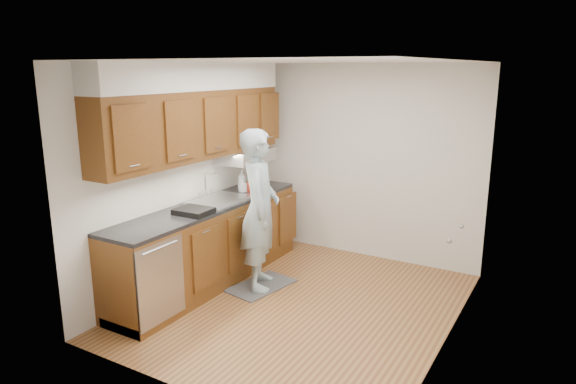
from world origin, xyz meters
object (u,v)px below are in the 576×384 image
object	(u,v)px
soap_bottle_b	(243,185)
dish_rack	(194,211)
soda_can	(250,187)
steel_can	(255,188)
soap_bottle_a	(242,180)
person	(260,199)
soap_bottle_c	(256,181)

from	to	relation	value
soap_bottle_b	dish_rack	bearing A→B (deg)	-83.50
soap_bottle_b	dish_rack	xyz separation A→B (m)	(0.12, -1.08, -0.06)
soda_can	steel_can	distance (m)	0.08
soap_bottle_b	steel_can	world-z (taller)	soap_bottle_b
soap_bottle_b	steel_can	xyz separation A→B (m)	(0.16, 0.04, -0.03)
soap_bottle_a	soap_bottle_b	xyz separation A→B (m)	(0.06, -0.06, -0.05)
person	soap_bottle_a	xyz separation A→B (m)	(-0.64, 0.58, 0.04)
steel_can	dish_rack	bearing A→B (deg)	-92.06
soap_bottle_c	soda_can	size ratio (longest dim) A/B	1.31
person	soap_bottle_c	size ratio (longest dim) A/B	12.35
person	soap_bottle_c	distance (m)	1.00
dish_rack	person	bearing A→B (deg)	48.28
soap_bottle_c	dish_rack	bearing A→B (deg)	-84.61
soap_bottle_a	dish_rack	world-z (taller)	soap_bottle_a
soap_bottle_b	soap_bottle_a	bearing A→B (deg)	130.95
soap_bottle_b	steel_can	size ratio (longest dim) A/B	1.54
soda_can	dish_rack	bearing A→B (deg)	-88.22
soap_bottle_b	dish_rack	distance (m)	1.08
soap_bottle_a	soap_bottle_c	xyz separation A→B (m)	(0.05, 0.23, -0.05)
soda_can	soap_bottle_a	bearing A→B (deg)	165.85
person	soda_can	bearing A→B (deg)	13.62
dish_rack	soap_bottle_a	bearing A→B (deg)	96.63
steel_can	soap_bottle_c	bearing A→B (deg)	123.05
soda_can	dish_rack	distance (m)	1.10
person	soap_bottle_c	xyz separation A→B (m)	(-0.59, 0.81, -0.01)
person	soda_can	size ratio (longest dim) A/B	16.16
person	dish_rack	world-z (taller)	person
soap_bottle_a	steel_can	world-z (taller)	soap_bottle_a
person	soda_can	world-z (taller)	person
person	soap_bottle_a	size ratio (longest dim) A/B	7.71
soap_bottle_a	soap_bottle_c	distance (m)	0.24
soap_bottle_b	dish_rack	world-z (taller)	soap_bottle_b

